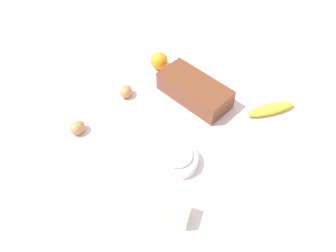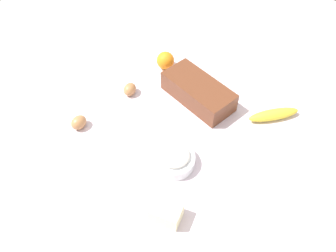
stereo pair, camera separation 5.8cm
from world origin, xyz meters
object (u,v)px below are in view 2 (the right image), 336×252
object	(u,v)px
loaf_pan	(198,91)
egg_beside_bowl	(79,122)
egg_near_butter	(130,89)
flour_bowl	(174,158)
banana	(274,115)
orange_fruit	(165,60)
butter_block	(166,212)

from	to	relation	value
loaf_pan	egg_beside_bowl	xyz separation A→B (m)	(-0.27, -0.36, -0.02)
loaf_pan	egg_near_butter	bearing A→B (deg)	-138.05
flour_bowl	loaf_pan	bearing A→B (deg)	108.05
flour_bowl	egg_beside_bowl	bearing A→B (deg)	-169.57
flour_bowl	banana	world-z (taller)	flour_bowl
egg_beside_bowl	egg_near_butter	bearing A→B (deg)	80.32
flour_bowl	egg_near_butter	bearing A→B (deg)	152.75
loaf_pan	orange_fruit	xyz separation A→B (m)	(-0.21, 0.08, -0.01)
flour_bowl	butter_block	world-z (taller)	flour_bowl
orange_fruit	egg_beside_bowl	xyz separation A→B (m)	(-0.06, -0.44, -0.01)
loaf_pan	egg_near_butter	world-z (taller)	loaf_pan
loaf_pan	orange_fruit	bearing A→B (deg)	172.29
loaf_pan	butter_block	distance (m)	0.50
egg_near_butter	banana	bearing A→B (deg)	22.07
banana	butter_block	world-z (taller)	butter_block
banana	orange_fruit	bearing A→B (deg)	179.91
egg_near_butter	flour_bowl	bearing A→B (deg)	-27.25
loaf_pan	egg_near_butter	size ratio (longest dim) A/B	5.21
flour_bowl	orange_fruit	size ratio (longest dim) A/B	1.88
loaf_pan	flour_bowl	distance (m)	0.31
loaf_pan	banana	world-z (taller)	loaf_pan
egg_near_butter	orange_fruit	bearing A→B (deg)	84.25
loaf_pan	egg_near_butter	xyz separation A→B (m)	(-0.23, -0.13, -0.02)
loaf_pan	egg_near_butter	distance (m)	0.26
flour_bowl	butter_block	bearing A→B (deg)	-62.23
egg_beside_bowl	orange_fruit	bearing A→B (deg)	82.15
egg_near_butter	butter_block	bearing A→B (deg)	-39.10
banana	orange_fruit	world-z (taller)	orange_fruit
flour_bowl	butter_block	distance (m)	0.19
banana	egg_beside_bowl	distance (m)	0.70
flour_bowl	orange_fruit	bearing A→B (deg)	129.22
loaf_pan	banana	xyz separation A→B (m)	(0.28, 0.08, -0.02)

